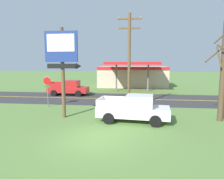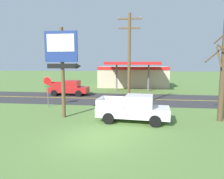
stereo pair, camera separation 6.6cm
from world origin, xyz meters
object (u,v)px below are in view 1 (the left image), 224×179
(utility_pole, at_px, (129,59))
(bare_tree, at_px, (224,69))
(gas_station, at_px, (133,76))
(pickup_white_parked_on_lawn, at_px, (134,109))
(motel_sign, at_px, (62,57))
(stop_sign, at_px, (47,86))
(pickup_red_on_road, at_px, (69,88))

(utility_pole, relative_size, bare_tree, 1.19)
(gas_station, bearing_deg, pickup_white_parked_on_lawn, -88.81)
(motel_sign, distance_m, bare_tree, 11.86)
(stop_sign, relative_size, utility_pole, 0.34)
(pickup_red_on_road, bearing_deg, motel_sign, -73.21)
(utility_pole, bearing_deg, bare_tree, -22.79)
(gas_station, bearing_deg, pickup_red_on_road, -127.41)
(pickup_white_parked_on_lawn, height_order, pickup_red_on_road, same)
(gas_station, bearing_deg, motel_sign, -103.10)
(stop_sign, xyz_separation_m, gas_station, (7.92, 17.83, -0.08))
(stop_sign, bearing_deg, pickup_red_on_road, 92.35)
(stop_sign, bearing_deg, motel_sign, -50.74)
(utility_pole, distance_m, bare_tree, 7.53)
(bare_tree, xyz_separation_m, pickup_white_parked_on_lawn, (-6.38, -0.95, -2.89))
(pickup_white_parked_on_lawn, bearing_deg, utility_pole, 97.71)
(stop_sign, height_order, gas_station, gas_station)
(pickup_red_on_road, bearing_deg, stop_sign, -87.65)
(motel_sign, relative_size, gas_station, 0.58)
(utility_pole, distance_m, gas_station, 18.17)
(pickup_white_parked_on_lawn, bearing_deg, gas_station, 91.19)
(bare_tree, bearing_deg, utility_pole, 157.21)
(bare_tree, xyz_separation_m, pickup_red_on_road, (-15.04, 10.13, -2.89))
(stop_sign, height_order, bare_tree, bare_tree)
(stop_sign, distance_m, utility_pole, 8.27)
(gas_station, distance_m, pickup_white_parked_on_lawn, 21.84)
(bare_tree, bearing_deg, gas_station, 108.13)
(motel_sign, bearing_deg, gas_station, 76.90)
(utility_pole, xyz_separation_m, gas_station, (0.07, 17.97, -2.69))
(stop_sign, height_order, pickup_red_on_road, stop_sign)
(utility_pole, xyz_separation_m, bare_tree, (6.90, -2.90, -0.78))
(gas_station, height_order, pickup_red_on_road, gas_station)
(utility_pole, xyz_separation_m, pickup_red_on_road, (-8.14, 7.23, -3.67))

